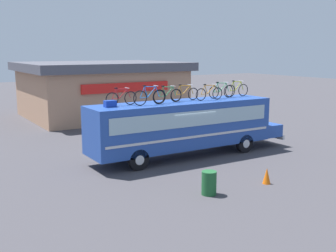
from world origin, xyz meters
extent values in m
plane|color=#423F44|center=(0.00, 0.00, 0.00)|extent=(120.00, 120.00, 0.00)
cube|color=#23479E|center=(0.00, 0.00, 1.76)|extent=(10.15, 2.34, 2.36)
cube|color=#23479E|center=(5.71, 0.00, 0.94)|extent=(1.28, 2.16, 0.71)
cube|color=#99B7C6|center=(0.00, -1.19, 2.21)|extent=(9.34, 0.04, 0.77)
cube|color=#99B7C6|center=(0.00, 1.19, 2.21)|extent=(9.34, 0.04, 0.77)
cube|color=silver|center=(0.00, -1.19, 1.29)|extent=(9.74, 0.03, 0.12)
cube|color=silver|center=(0.00, 1.19, 1.29)|extent=(9.74, 0.03, 0.12)
cube|color=silver|center=(6.41, 0.00, 0.50)|extent=(0.16, 2.23, 0.24)
cylinder|color=black|center=(3.45, -1.03, 0.51)|extent=(1.02, 0.28, 1.02)
cylinder|color=silver|center=(3.45, -1.03, 0.51)|extent=(0.46, 0.30, 0.46)
cylinder|color=black|center=(3.45, 1.03, 0.51)|extent=(1.02, 0.28, 1.02)
cylinder|color=silver|center=(3.45, 1.03, 0.51)|extent=(0.46, 0.30, 0.46)
cylinder|color=black|center=(-3.15, -1.03, 0.51)|extent=(1.02, 0.28, 1.02)
cylinder|color=silver|center=(-3.15, -1.03, 0.51)|extent=(0.46, 0.30, 0.46)
cylinder|color=black|center=(-3.15, 1.03, 0.51)|extent=(1.02, 0.28, 1.02)
cylinder|color=silver|center=(-3.15, 1.03, 0.51)|extent=(0.46, 0.30, 0.46)
cube|color=#193899|center=(-4.06, 0.00, 3.10)|extent=(0.54, 0.36, 0.31)
torus|color=black|center=(-3.84, 0.25, 3.27)|extent=(0.66, 0.04, 0.66)
torus|color=black|center=(-2.87, 0.25, 3.27)|extent=(0.66, 0.04, 0.66)
cylinder|color=red|center=(-3.55, 0.25, 3.52)|extent=(0.19, 0.04, 0.47)
cylinder|color=red|center=(-3.26, 0.25, 3.50)|extent=(0.45, 0.04, 0.45)
cylinder|color=red|center=(-3.34, 0.25, 3.73)|extent=(0.59, 0.04, 0.07)
cylinder|color=red|center=(-3.66, 0.25, 3.28)|extent=(0.37, 0.03, 0.05)
cylinder|color=red|center=(-3.73, 0.25, 3.51)|extent=(0.24, 0.03, 0.49)
cylinder|color=red|center=(-2.96, 0.25, 3.49)|extent=(0.21, 0.03, 0.46)
cylinder|color=silver|center=(-3.04, 0.25, 3.77)|extent=(0.03, 0.44, 0.03)
ellipsoid|color=black|center=(-3.63, 0.25, 3.79)|extent=(0.20, 0.08, 0.06)
torus|color=black|center=(-2.65, -0.33, 3.31)|extent=(0.74, 0.04, 0.74)
torus|color=black|center=(-1.59, -0.33, 3.31)|extent=(0.74, 0.04, 0.74)
cylinder|color=#197FDB|center=(-2.33, -0.33, 3.59)|extent=(0.20, 0.04, 0.53)
cylinder|color=#197FDB|center=(-2.01, -0.33, 3.57)|extent=(0.49, 0.04, 0.51)
cylinder|color=#197FDB|center=(-2.09, -0.33, 3.83)|extent=(0.64, 0.04, 0.07)
cylinder|color=#197FDB|center=(-2.44, -0.33, 3.32)|extent=(0.40, 0.03, 0.05)
cylinder|color=#197FDB|center=(-2.53, -0.33, 3.58)|extent=(0.26, 0.03, 0.55)
cylinder|color=#197FDB|center=(-1.68, -0.33, 3.56)|extent=(0.22, 0.03, 0.52)
cylinder|color=silver|center=(-1.78, -0.33, 3.86)|extent=(0.03, 0.44, 0.03)
ellipsoid|color=black|center=(-2.41, -0.33, 3.89)|extent=(0.20, 0.08, 0.06)
torus|color=black|center=(-1.40, 0.00, 3.27)|extent=(0.67, 0.04, 0.67)
torus|color=black|center=(-0.40, 0.00, 3.27)|extent=(0.67, 0.04, 0.67)
cylinder|color=green|center=(-1.10, 0.00, 3.52)|extent=(0.19, 0.04, 0.47)
cylinder|color=green|center=(-0.80, 0.00, 3.51)|extent=(0.47, 0.04, 0.46)
cylinder|color=green|center=(-0.88, 0.00, 3.74)|extent=(0.60, 0.04, 0.07)
cylinder|color=green|center=(-1.21, 0.00, 3.28)|extent=(0.38, 0.03, 0.05)
cylinder|color=green|center=(-1.29, 0.00, 3.51)|extent=(0.25, 0.03, 0.49)
cylinder|color=green|center=(-0.49, 0.00, 3.50)|extent=(0.21, 0.03, 0.46)
cylinder|color=silver|center=(-0.58, 0.00, 3.77)|extent=(0.03, 0.44, 0.03)
ellipsoid|color=black|center=(-1.18, 0.00, 3.80)|extent=(0.20, 0.08, 0.06)
torus|color=black|center=(-0.20, 0.29, 3.27)|extent=(0.66, 0.04, 0.66)
torus|color=black|center=(0.88, 0.29, 3.27)|extent=(0.66, 0.04, 0.66)
cylinder|color=orange|center=(0.13, 0.29, 3.51)|extent=(0.21, 0.04, 0.47)
cylinder|color=orange|center=(0.45, 0.29, 3.50)|extent=(0.50, 0.04, 0.45)
cylinder|color=orange|center=(0.36, 0.29, 3.73)|extent=(0.65, 0.04, 0.07)
cylinder|color=orange|center=(0.01, 0.29, 3.28)|extent=(0.41, 0.03, 0.05)
cylinder|color=orange|center=(-0.08, 0.29, 3.50)|extent=(0.26, 0.03, 0.49)
cylinder|color=orange|center=(0.78, 0.29, 3.49)|extent=(0.22, 0.03, 0.46)
cylinder|color=silver|center=(0.69, 0.29, 3.76)|extent=(0.03, 0.44, 0.03)
ellipsoid|color=black|center=(0.04, 0.29, 3.78)|extent=(0.20, 0.08, 0.06)
torus|color=black|center=(1.03, -0.21, 3.27)|extent=(0.66, 0.04, 0.66)
torus|color=black|center=(2.12, -0.21, 3.27)|extent=(0.66, 0.04, 0.66)
cylinder|color=orange|center=(1.36, -0.21, 3.52)|extent=(0.21, 0.04, 0.47)
cylinder|color=orange|center=(1.68, -0.21, 3.50)|extent=(0.50, 0.04, 0.45)
cylinder|color=orange|center=(1.60, -0.21, 3.73)|extent=(0.66, 0.04, 0.07)
cylinder|color=orange|center=(1.24, -0.21, 3.28)|extent=(0.42, 0.03, 0.05)
cylinder|color=orange|center=(1.15, -0.21, 3.51)|extent=(0.27, 0.03, 0.49)
cylinder|color=orange|center=(2.02, -0.21, 3.49)|extent=(0.23, 0.03, 0.46)
cylinder|color=silver|center=(1.92, -0.21, 3.76)|extent=(0.03, 0.44, 0.03)
ellipsoid|color=black|center=(1.27, -0.21, 3.78)|extent=(0.20, 0.08, 0.06)
torus|color=black|center=(2.24, 0.25, 3.28)|extent=(0.69, 0.04, 0.69)
torus|color=black|center=(3.29, 0.25, 3.28)|extent=(0.69, 0.04, 0.69)
cylinder|color=green|center=(2.56, 0.25, 3.54)|extent=(0.20, 0.04, 0.49)
cylinder|color=green|center=(2.87, 0.25, 3.53)|extent=(0.49, 0.04, 0.47)
cylinder|color=green|center=(2.79, 0.25, 3.77)|extent=(0.63, 0.04, 0.07)
cylinder|color=green|center=(2.44, 0.25, 3.29)|extent=(0.40, 0.03, 0.05)
cylinder|color=green|center=(2.36, 0.25, 3.53)|extent=(0.26, 0.03, 0.51)
cylinder|color=green|center=(3.20, 0.25, 3.52)|extent=(0.22, 0.03, 0.48)
cylinder|color=silver|center=(3.10, 0.25, 3.80)|extent=(0.03, 0.44, 0.03)
ellipsoid|color=black|center=(2.47, 0.25, 3.82)|extent=(0.20, 0.08, 0.06)
torus|color=black|center=(3.45, 0.31, 3.29)|extent=(0.71, 0.04, 0.71)
torus|color=black|center=(4.42, 0.31, 3.29)|extent=(0.71, 0.04, 0.71)
cylinder|color=#B2B20C|center=(3.74, 0.31, 3.56)|extent=(0.19, 0.04, 0.51)
cylinder|color=#B2B20C|center=(4.03, 0.31, 3.54)|extent=(0.46, 0.04, 0.49)
cylinder|color=#B2B20C|center=(3.95, 0.31, 3.79)|extent=(0.59, 0.04, 0.07)
cylinder|color=#B2B20C|center=(3.63, 0.31, 3.30)|extent=(0.37, 0.03, 0.05)
cylinder|color=#B2B20C|center=(3.55, 0.31, 3.55)|extent=(0.24, 0.03, 0.53)
cylinder|color=#B2B20C|center=(4.33, 0.31, 3.53)|extent=(0.21, 0.03, 0.49)
cylinder|color=silver|center=(4.25, 0.31, 3.82)|extent=(0.03, 0.44, 0.03)
ellipsoid|color=black|center=(3.66, 0.31, 3.85)|extent=(0.20, 0.08, 0.06)
cube|color=tan|center=(1.97, 15.46, 1.95)|extent=(11.95, 9.68, 3.89)
cube|color=#4C4C56|center=(1.97, 15.46, 4.23)|extent=(12.90, 10.46, 0.67)
cube|color=red|center=(1.97, 10.52, 2.80)|extent=(7.17, 0.16, 0.70)
cylinder|color=#1E592D|center=(-2.39, -5.48, 0.47)|extent=(0.58, 0.58, 0.94)
cone|color=orange|center=(0.50, -5.68, 0.34)|extent=(0.34, 0.34, 0.69)
camera|label=1|loc=(-11.97, -17.91, 5.55)|focal=44.74mm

